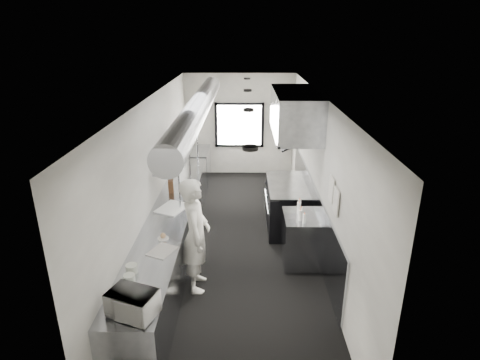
{
  "coord_description": "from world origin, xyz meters",
  "views": [
    {
      "loc": [
        0.14,
        -6.81,
        3.88
      ],
      "look_at": [
        0.07,
        -0.2,
        1.36
      ],
      "focal_mm": 29.71,
      "sensor_mm": 36.0,
      "label": 1
    }
  ],
  "objects_px": {
    "small_plate": "(163,238)",
    "squeeze_bottle_b": "(300,215)",
    "range": "(287,205)",
    "deli_tub_b": "(132,269)",
    "bottle_station": "(302,239)",
    "far_work_table": "(196,167)",
    "deli_tub_a": "(129,278)",
    "plate_stack_b": "(177,145)",
    "plate_stack_a": "(173,152)",
    "line_cook": "(196,235)",
    "squeeze_bottle_d": "(299,208)",
    "plate_stack_d": "(183,133)",
    "squeeze_bottle_a": "(304,218)",
    "exhaust_hood": "(295,113)",
    "pass_shelf": "(180,151)",
    "prep_counter": "(172,233)",
    "squeeze_bottle_c": "(301,212)",
    "microwave": "(132,303)",
    "cutting_board": "(172,208)",
    "plate_stack_c": "(182,139)",
    "knife_block": "(171,186)",
    "squeeze_bottle_e": "(299,204)"
  },
  "relations": [
    {
      "from": "squeeze_bottle_a",
      "to": "squeeze_bottle_b",
      "type": "relative_size",
      "value": 0.85
    },
    {
      "from": "exhaust_hood",
      "to": "plate_stack_d",
      "type": "relative_size",
      "value": 6.25
    },
    {
      "from": "line_cook",
      "to": "plate_stack_c",
      "type": "height_order",
      "value": "plate_stack_c"
    },
    {
      "from": "small_plate",
      "to": "plate_stack_c",
      "type": "bearing_deg",
      "value": 91.89
    },
    {
      "from": "squeeze_bottle_a",
      "to": "exhaust_hood",
      "type": "bearing_deg",
      "value": 91.1
    },
    {
      "from": "microwave",
      "to": "plate_stack_a",
      "type": "bearing_deg",
      "value": 112.13
    },
    {
      "from": "plate_stack_c",
      "to": "squeeze_bottle_a",
      "type": "xyz_separation_m",
      "value": [
        2.31,
        -2.22,
        -0.74
      ]
    },
    {
      "from": "deli_tub_a",
      "to": "plate_stack_d",
      "type": "bearing_deg",
      "value": 88.83
    },
    {
      "from": "exhaust_hood",
      "to": "small_plate",
      "type": "bearing_deg",
      "value": -134.59
    },
    {
      "from": "squeeze_bottle_c",
      "to": "deli_tub_b",
      "type": "bearing_deg",
      "value": -145.19
    },
    {
      "from": "line_cook",
      "to": "plate_stack_d",
      "type": "xyz_separation_m",
      "value": [
        -0.61,
        3.08,
        0.82
      ]
    },
    {
      "from": "cutting_board",
      "to": "plate_stack_a",
      "type": "distance_m",
      "value": 1.12
    },
    {
      "from": "small_plate",
      "to": "squeeze_bottle_b",
      "type": "relative_size",
      "value": 0.9
    },
    {
      "from": "bottle_station",
      "to": "plate_stack_b",
      "type": "relative_size",
      "value": 2.88
    },
    {
      "from": "range",
      "to": "line_cook",
      "type": "height_order",
      "value": "line_cook"
    },
    {
      "from": "range",
      "to": "deli_tub_a",
      "type": "relative_size",
      "value": 10.97
    },
    {
      "from": "squeeze_bottle_a",
      "to": "squeeze_bottle_d",
      "type": "height_order",
      "value": "squeeze_bottle_d"
    },
    {
      "from": "range",
      "to": "deli_tub_b",
      "type": "height_order",
      "value": "deli_tub_b"
    },
    {
      "from": "bottle_station",
      "to": "microwave",
      "type": "bearing_deg",
      "value": -131.67
    },
    {
      "from": "range",
      "to": "plate_stack_a",
      "type": "height_order",
      "value": "plate_stack_a"
    },
    {
      "from": "small_plate",
      "to": "squeeze_bottle_d",
      "type": "height_order",
      "value": "squeeze_bottle_d"
    },
    {
      "from": "prep_counter",
      "to": "squeeze_bottle_a",
      "type": "distance_m",
      "value": 2.38
    },
    {
      "from": "plate_stack_c",
      "to": "prep_counter",
      "type": "bearing_deg",
      "value": -89.11
    },
    {
      "from": "pass_shelf",
      "to": "deli_tub_b",
      "type": "distance_m",
      "value": 3.45
    },
    {
      "from": "knife_block",
      "to": "far_work_table",
      "type": "bearing_deg",
      "value": 77.19
    },
    {
      "from": "prep_counter",
      "to": "small_plate",
      "type": "relative_size",
      "value": 35.34
    },
    {
      "from": "line_cook",
      "to": "plate_stack_a",
      "type": "distance_m",
      "value": 2.05
    },
    {
      "from": "line_cook",
      "to": "deli_tub_b",
      "type": "height_order",
      "value": "line_cook"
    },
    {
      "from": "small_plate",
      "to": "squeeze_bottle_b",
      "type": "height_order",
      "value": "squeeze_bottle_b"
    },
    {
      "from": "bottle_station",
      "to": "squeeze_bottle_a",
      "type": "distance_m",
      "value": 0.59
    },
    {
      "from": "cutting_board",
      "to": "squeeze_bottle_d",
      "type": "height_order",
      "value": "squeeze_bottle_d"
    },
    {
      "from": "pass_shelf",
      "to": "exhaust_hood",
      "type": "bearing_deg",
      "value": -7.47
    },
    {
      "from": "plate_stack_b",
      "to": "squeeze_bottle_b",
      "type": "distance_m",
      "value": 2.88
    },
    {
      "from": "pass_shelf",
      "to": "deli_tub_a",
      "type": "xyz_separation_m",
      "value": [
        -0.1,
        -3.62,
        -0.58
      ]
    },
    {
      "from": "prep_counter",
      "to": "bottle_station",
      "type": "bearing_deg",
      "value": -4.97
    },
    {
      "from": "deli_tub_b",
      "to": "plate_stack_d",
      "type": "xyz_separation_m",
      "value": [
        0.12,
        4.05,
        0.79
      ]
    },
    {
      "from": "bottle_station",
      "to": "far_work_table",
      "type": "bearing_deg",
      "value": 120.53
    },
    {
      "from": "line_cook",
      "to": "squeeze_bottle_d",
      "type": "bearing_deg",
      "value": -67.41
    },
    {
      "from": "deli_tub_b",
      "to": "squeeze_bottle_e",
      "type": "bearing_deg",
      "value": 39.47
    },
    {
      "from": "plate_stack_d",
      "to": "small_plate",
      "type": "bearing_deg",
      "value": -87.78
    },
    {
      "from": "cutting_board",
      "to": "deli_tub_a",
      "type": "bearing_deg",
      "value": -94.09
    },
    {
      "from": "plate_stack_a",
      "to": "plate_stack_b",
      "type": "relative_size",
      "value": 0.94
    },
    {
      "from": "deli_tub_b",
      "to": "cutting_board",
      "type": "distance_m",
      "value": 1.99
    },
    {
      "from": "cutting_board",
      "to": "plate_stack_a",
      "type": "bearing_deg",
      "value": 94.68
    },
    {
      "from": "line_cook",
      "to": "plate_stack_a",
      "type": "relative_size",
      "value": 6.29
    },
    {
      "from": "prep_counter",
      "to": "exhaust_hood",
      "type": "bearing_deg",
      "value": 28.11
    },
    {
      "from": "microwave",
      "to": "deli_tub_b",
      "type": "bearing_deg",
      "value": 126.35
    },
    {
      "from": "exhaust_hood",
      "to": "squeeze_bottle_d",
      "type": "bearing_deg",
      "value": -90.5
    },
    {
      "from": "plate_stack_b",
      "to": "squeeze_bottle_b",
      "type": "bearing_deg",
      "value": -35.57
    },
    {
      "from": "exhaust_hood",
      "to": "plate_stack_c",
      "type": "xyz_separation_m",
      "value": [
        -2.27,
        0.57,
        -0.67
      ]
    }
  ]
}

